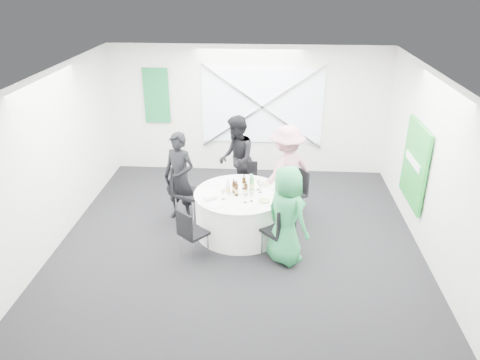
# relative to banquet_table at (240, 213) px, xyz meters

# --- Properties ---
(floor) EXTENTS (6.00, 6.00, 0.00)m
(floor) POSITION_rel_banquet_table_xyz_m (0.00, -0.20, -0.38)
(floor) COLOR black
(floor) RESTS_ON ground
(ceiling) EXTENTS (6.00, 6.00, 0.00)m
(ceiling) POSITION_rel_banquet_table_xyz_m (0.00, -0.20, 2.42)
(ceiling) COLOR silver
(ceiling) RESTS_ON wall_back
(wall_back) EXTENTS (6.00, 0.00, 6.00)m
(wall_back) POSITION_rel_banquet_table_xyz_m (0.00, 2.80, 1.02)
(wall_back) COLOR silver
(wall_back) RESTS_ON floor
(wall_front) EXTENTS (6.00, 0.00, 6.00)m
(wall_front) POSITION_rel_banquet_table_xyz_m (0.00, -3.20, 1.02)
(wall_front) COLOR silver
(wall_front) RESTS_ON floor
(wall_left) EXTENTS (0.00, 6.00, 6.00)m
(wall_left) POSITION_rel_banquet_table_xyz_m (-3.00, -0.20, 1.02)
(wall_left) COLOR silver
(wall_left) RESTS_ON floor
(wall_right) EXTENTS (0.00, 6.00, 6.00)m
(wall_right) POSITION_rel_banquet_table_xyz_m (3.00, -0.20, 1.02)
(wall_right) COLOR silver
(wall_right) RESTS_ON floor
(window_panel) EXTENTS (2.60, 0.03, 1.60)m
(window_panel) POSITION_rel_banquet_table_xyz_m (0.30, 2.76, 1.12)
(window_panel) COLOR silver
(window_panel) RESTS_ON wall_back
(window_brace_a) EXTENTS (2.63, 0.05, 1.84)m
(window_brace_a) POSITION_rel_banquet_table_xyz_m (0.30, 2.72, 1.12)
(window_brace_a) COLOR silver
(window_brace_a) RESTS_ON window_panel
(window_brace_b) EXTENTS (2.63, 0.05, 1.84)m
(window_brace_b) POSITION_rel_banquet_table_xyz_m (0.30, 2.72, 1.12)
(window_brace_b) COLOR silver
(window_brace_b) RESTS_ON window_panel
(green_banner) EXTENTS (0.55, 0.04, 1.20)m
(green_banner) POSITION_rel_banquet_table_xyz_m (-2.00, 2.75, 1.32)
(green_banner) COLOR #16723D
(green_banner) RESTS_ON wall_back
(green_sign) EXTENTS (0.05, 1.20, 1.40)m
(green_sign) POSITION_rel_banquet_table_xyz_m (2.94, 0.40, 0.82)
(green_sign) COLOR #1A922C
(green_sign) RESTS_ON wall_right
(banquet_table) EXTENTS (1.56, 1.56, 0.76)m
(banquet_table) POSITION_rel_banquet_table_xyz_m (0.00, 0.00, 0.00)
(banquet_table) COLOR white
(banquet_table) RESTS_ON floor
(chair_back) EXTENTS (0.42, 0.42, 0.86)m
(chair_back) POSITION_rel_banquet_table_xyz_m (0.07, 1.07, 0.12)
(chair_back) COLOR black
(chair_back) RESTS_ON floor
(chair_back_left) EXTENTS (0.62, 0.62, 1.02)m
(chair_back_left) POSITION_rel_banquet_table_xyz_m (-1.03, 0.50, 0.22)
(chair_back_left) COLOR black
(chair_back_left) RESTS_ON floor
(chair_back_right) EXTENTS (0.56, 0.56, 0.88)m
(chair_back_right) POSITION_rel_banquet_table_xyz_m (1.00, 0.72, 0.14)
(chair_back_right) COLOR black
(chair_back_right) RESTS_ON floor
(chair_front_right) EXTENTS (0.59, 0.59, 0.92)m
(chair_front_right) POSITION_rel_banquet_table_xyz_m (0.69, -0.74, 0.16)
(chair_front_right) COLOR black
(chair_front_right) RESTS_ON floor
(chair_front_left) EXTENTS (0.54, 0.54, 0.84)m
(chair_front_left) POSITION_rel_banquet_table_xyz_m (-0.73, -0.83, 0.11)
(chair_front_left) COLOR black
(chair_front_left) RESTS_ON floor
(person_man_back_left) EXTENTS (0.70, 0.59, 1.65)m
(person_man_back_left) POSITION_rel_banquet_table_xyz_m (-1.11, 0.44, 0.44)
(person_man_back_left) COLOR black
(person_man_back_left) RESTS_ON floor
(person_man_back) EXTENTS (0.56, 0.88, 1.72)m
(person_man_back) POSITION_rel_banquet_table_xyz_m (-0.15, 1.26, 0.48)
(person_man_back) COLOR black
(person_man_back) RESTS_ON floor
(person_woman_pink) EXTENTS (1.20, 1.13, 1.75)m
(person_woman_pink) POSITION_rel_banquet_table_xyz_m (0.79, 0.68, 0.49)
(person_woman_pink) COLOR #C47F8F
(person_woman_pink) RESTS_ON floor
(person_woman_green) EXTENTS (0.90, 0.91, 1.60)m
(person_woman_green) POSITION_rel_banquet_table_xyz_m (0.76, -0.81, 0.42)
(person_woman_green) COLOR #268E4C
(person_woman_green) RESTS_ON floor
(plate_back) EXTENTS (0.27, 0.27, 0.01)m
(plate_back) POSITION_rel_banquet_table_xyz_m (-0.04, 0.54, 0.39)
(plate_back) COLOR white
(plate_back) RESTS_ON banquet_table
(plate_back_left) EXTENTS (0.26, 0.26, 0.01)m
(plate_back_left) POSITION_rel_banquet_table_xyz_m (-0.49, 0.31, 0.39)
(plate_back_left) COLOR white
(plate_back_left) RESTS_ON banquet_table
(plate_back_right) EXTENTS (0.25, 0.25, 0.04)m
(plate_back_right) POSITION_rel_banquet_table_xyz_m (0.42, 0.34, 0.40)
(plate_back_right) COLOR white
(plate_back_right) RESTS_ON banquet_table
(plate_front_right) EXTENTS (0.29, 0.29, 0.04)m
(plate_front_right) POSITION_rel_banquet_table_xyz_m (0.42, -0.32, 0.40)
(plate_front_right) COLOR white
(plate_front_right) RESTS_ON banquet_table
(plate_front_left) EXTENTS (0.27, 0.27, 0.01)m
(plate_front_left) POSITION_rel_banquet_table_xyz_m (-0.38, -0.46, 0.39)
(plate_front_left) COLOR white
(plate_front_left) RESTS_ON banquet_table
(napkin) EXTENTS (0.23, 0.21, 0.05)m
(napkin) POSITION_rel_banquet_table_xyz_m (-0.47, -0.28, 0.42)
(napkin) COLOR white
(napkin) RESTS_ON plate_front_left
(beer_bottle_a) EXTENTS (0.06, 0.06, 0.25)m
(beer_bottle_a) POSITION_rel_banquet_table_xyz_m (-0.10, 0.01, 0.48)
(beer_bottle_a) COLOR #331C09
(beer_bottle_a) RESTS_ON banquet_table
(beer_bottle_b) EXTENTS (0.06, 0.06, 0.27)m
(beer_bottle_b) POSITION_rel_banquet_table_xyz_m (0.06, 0.14, 0.48)
(beer_bottle_b) COLOR #331C09
(beer_bottle_b) RESTS_ON banquet_table
(beer_bottle_c) EXTENTS (0.06, 0.06, 0.26)m
(beer_bottle_c) POSITION_rel_banquet_table_xyz_m (0.10, -0.08, 0.48)
(beer_bottle_c) COLOR #331C09
(beer_bottle_c) RESTS_ON banquet_table
(beer_bottle_d) EXTENTS (0.06, 0.06, 0.27)m
(beer_bottle_d) POSITION_rel_banquet_table_xyz_m (-0.05, -0.11, 0.48)
(beer_bottle_d) COLOR #331C09
(beer_bottle_d) RESTS_ON banquet_table
(green_water_bottle) EXTENTS (0.08, 0.08, 0.32)m
(green_water_bottle) POSITION_rel_banquet_table_xyz_m (0.19, 0.08, 0.51)
(green_water_bottle) COLOR green
(green_water_bottle) RESTS_ON banquet_table
(clear_water_bottle) EXTENTS (0.08, 0.08, 0.27)m
(clear_water_bottle) POSITION_rel_banquet_table_xyz_m (-0.20, -0.06, 0.48)
(clear_water_bottle) COLOR silver
(clear_water_bottle) RESTS_ON banquet_table
(wine_glass_a) EXTENTS (0.07, 0.07, 0.17)m
(wine_glass_a) POSITION_rel_banquet_table_xyz_m (-0.26, -0.25, 0.50)
(wine_glass_a) COLOR white
(wine_glass_a) RESTS_ON banquet_table
(wine_glass_b) EXTENTS (0.07, 0.07, 0.17)m
(wine_glass_b) POSITION_rel_banquet_table_xyz_m (0.34, 0.05, 0.50)
(wine_glass_b) COLOR white
(wine_glass_b) RESTS_ON banquet_table
(wine_glass_c) EXTENTS (0.07, 0.07, 0.17)m
(wine_glass_c) POSITION_rel_banquet_table_xyz_m (0.17, 0.39, 0.50)
(wine_glass_c) COLOR white
(wine_glass_c) RESTS_ON banquet_table
(wine_glass_d) EXTENTS (0.07, 0.07, 0.17)m
(wine_glass_d) POSITION_rel_banquet_table_xyz_m (0.11, -0.35, 0.50)
(wine_glass_d) COLOR white
(wine_glass_d) RESTS_ON banquet_table
(wine_glass_e) EXTENTS (0.07, 0.07, 0.17)m
(wine_glass_e) POSITION_rel_banquet_table_xyz_m (0.21, -0.29, 0.50)
(wine_glass_e) COLOR white
(wine_glass_e) RESTS_ON banquet_table
(wine_glass_f) EXTENTS (0.07, 0.07, 0.17)m
(wine_glass_f) POSITION_rel_banquet_table_xyz_m (0.30, 0.14, 0.50)
(wine_glass_f) COLOR white
(wine_glass_f) RESTS_ON banquet_table
(fork_a) EXTENTS (0.09, 0.14, 0.01)m
(fork_a) POSITION_rel_banquet_table_xyz_m (0.56, 0.13, 0.38)
(fork_a) COLOR silver
(fork_a) RESTS_ON banquet_table
(knife_a) EXTENTS (0.08, 0.14, 0.01)m
(knife_a) POSITION_rel_banquet_table_xyz_m (0.42, 0.40, 0.38)
(knife_a) COLOR silver
(knife_a) RESTS_ON banquet_table
(fork_b) EXTENTS (0.12, 0.12, 0.01)m
(fork_b) POSITION_rel_banquet_table_xyz_m (0.26, -0.51, 0.38)
(fork_b) COLOR silver
(fork_b) RESTS_ON banquet_table
(knife_b) EXTENTS (0.12, 0.12, 0.01)m
(knife_b) POSITION_rel_banquet_table_xyz_m (0.51, -0.27, 0.38)
(knife_b) COLOR silver
(knife_b) RESTS_ON banquet_table
(fork_c) EXTENTS (0.15, 0.02, 0.01)m
(fork_c) POSITION_rel_banquet_table_xyz_m (0.13, 0.56, 0.38)
(fork_c) COLOR silver
(fork_c) RESTS_ON banquet_table
(knife_c) EXTENTS (0.15, 0.02, 0.01)m
(knife_c) POSITION_rel_banquet_table_xyz_m (-0.19, 0.54, 0.38)
(knife_c) COLOR silver
(knife_c) RESTS_ON banquet_table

